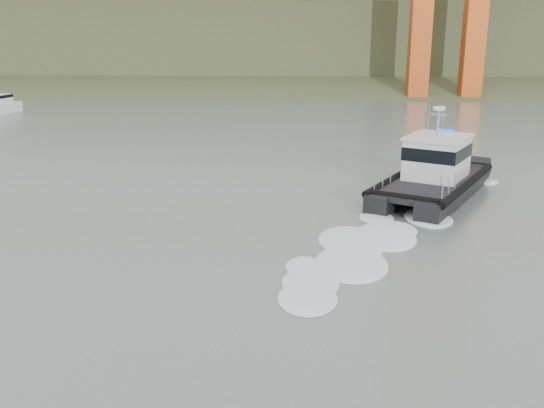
# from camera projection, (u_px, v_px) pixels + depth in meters

# --- Properties ---
(ground) EXTENTS (400.00, 400.00, 0.00)m
(ground) POSITION_uv_depth(u_px,v_px,m) (281.00, 317.00, 22.51)
(ground) COLOR #556560
(ground) RESTS_ON ground
(headlands) EXTENTS (500.00, 105.36, 27.12)m
(headlands) POSITION_uv_depth(u_px,v_px,m) (302.00, 45.00, 141.01)
(headlands) COLOR #354427
(headlands) RESTS_ON ground
(patrol_boat) EXTENTS (9.64, 12.81, 5.91)m
(patrol_boat) POSITION_uv_depth(u_px,v_px,m) (434.00, 173.00, 38.65)
(patrol_boat) COLOR black
(patrol_boat) RESTS_ON ground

